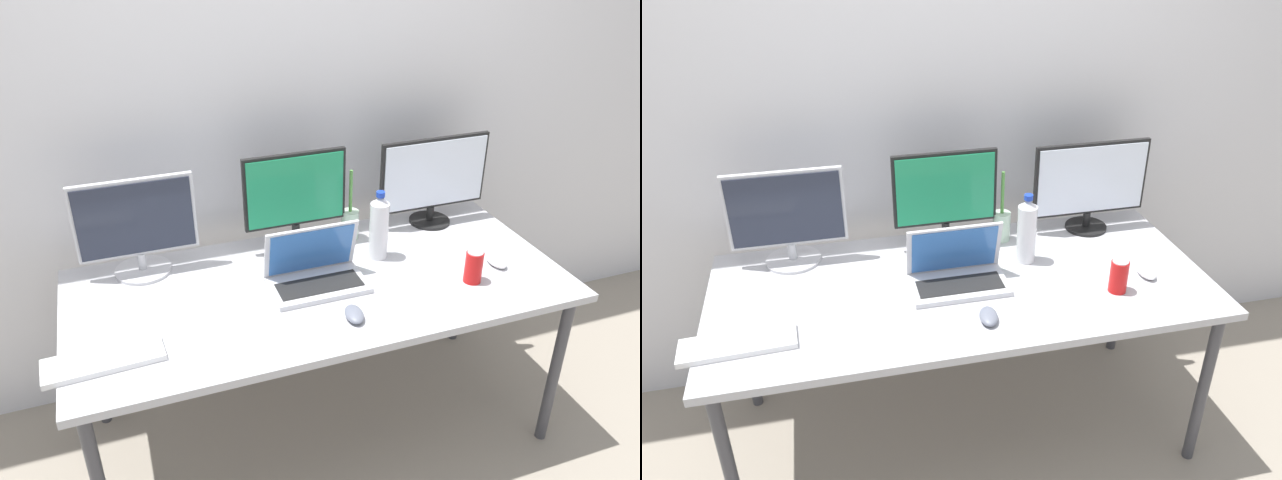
% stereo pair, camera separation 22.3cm
% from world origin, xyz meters
% --- Properties ---
extents(ground_plane, '(16.00, 16.00, 0.00)m').
position_xyz_m(ground_plane, '(0.00, 0.00, 0.00)').
color(ground_plane, gray).
extents(wall_back, '(7.00, 0.08, 2.60)m').
position_xyz_m(wall_back, '(0.00, 0.59, 1.30)').
color(wall_back, silver).
rests_on(wall_back, ground).
extents(work_desk, '(1.84, 0.84, 0.74)m').
position_xyz_m(work_desk, '(0.00, 0.00, 0.69)').
color(work_desk, '#424247').
rests_on(work_desk, ground).
extents(monitor_left, '(0.44, 0.21, 0.38)m').
position_xyz_m(monitor_left, '(-0.61, 0.30, 0.94)').
color(monitor_left, silver).
rests_on(monitor_left, work_desk).
extents(monitor_center, '(0.41, 0.21, 0.41)m').
position_xyz_m(monitor_center, '(0.00, 0.29, 0.96)').
color(monitor_center, black).
rests_on(monitor_center, work_desk).
extents(monitor_right, '(0.49, 0.18, 0.39)m').
position_xyz_m(monitor_right, '(0.62, 0.30, 0.95)').
color(monitor_right, black).
rests_on(monitor_right, work_desk).
extents(laptop_silver, '(0.35, 0.21, 0.22)m').
position_xyz_m(laptop_silver, '(-0.02, -0.00, 0.79)').
color(laptop_silver, silver).
rests_on(laptop_silver, work_desk).
extents(keyboard_main, '(0.37, 0.14, 0.02)m').
position_xyz_m(keyboard_main, '(-0.78, -0.20, 0.75)').
color(keyboard_main, white).
rests_on(keyboard_main, work_desk).
extents(mouse_by_keyboard, '(0.08, 0.12, 0.03)m').
position_xyz_m(mouse_by_keyboard, '(0.03, -0.25, 0.76)').
color(mouse_by_keyboard, slate).
rests_on(mouse_by_keyboard, work_desk).
extents(mouse_by_laptop, '(0.06, 0.11, 0.03)m').
position_xyz_m(mouse_by_laptop, '(0.69, -0.11, 0.76)').
color(mouse_by_laptop, silver).
rests_on(mouse_by_laptop, work_desk).
extents(water_bottle, '(0.07, 0.07, 0.28)m').
position_xyz_m(water_bottle, '(0.28, 0.10, 0.87)').
color(water_bottle, silver).
rests_on(water_bottle, work_desk).
extents(soda_can_near_keyboard, '(0.07, 0.07, 0.13)m').
position_xyz_m(soda_can_near_keyboard, '(0.54, -0.18, 0.80)').
color(soda_can_near_keyboard, red).
rests_on(soda_can_near_keyboard, work_desk).
extents(bamboo_vase, '(0.07, 0.07, 0.30)m').
position_xyz_m(bamboo_vase, '(0.24, 0.29, 0.81)').
color(bamboo_vase, '#B2D1B7').
rests_on(bamboo_vase, work_desk).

